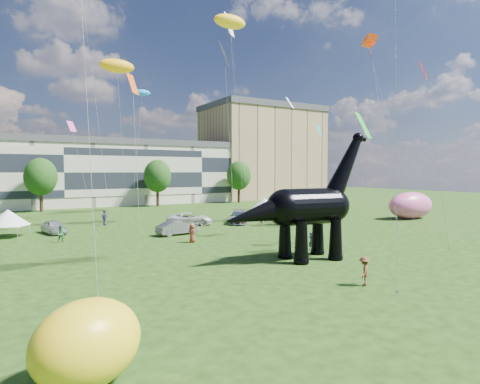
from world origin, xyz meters
TOP-DOWN VIEW (x-y plane):
  - ground at (0.00, 0.00)m, footprint 220.00×220.00m
  - terrace_row at (-8.00, 62.00)m, footprint 78.00×11.00m
  - apartment_block at (40.00, 65.00)m, footprint 28.00×18.00m
  - tree_mid_left at (-12.00, 53.00)m, footprint 5.20×5.20m
  - tree_mid_right at (8.00, 53.00)m, footprint 5.20×5.20m
  - tree_far_right at (26.00, 53.00)m, footprint 5.20×5.20m
  - dinosaur_sculpture at (2.32, 2.87)m, footprint 12.56×3.72m
  - car_silver at (-12.79, 26.39)m, footprint 2.59×4.57m
  - car_grey at (-1.60, 18.88)m, footprint 4.66×2.23m
  - car_white at (2.60, 25.26)m, footprint 6.29×4.86m
  - car_dark at (8.76, 23.71)m, footprint 5.05×5.82m
  - gazebo_near at (16.07, 28.64)m, footprint 4.97×4.97m
  - gazebo_far at (15.46, 26.03)m, footprint 4.41×4.41m
  - gazebo_left at (-17.02, 26.33)m, footprint 5.35×5.35m
  - inflatable_pink at (32.14, 15.50)m, footprint 7.82×4.24m
  - inflatable_yellow at (-15.19, -7.77)m, footprint 4.36×3.92m
  - visitors at (-2.90, 17.55)m, footprint 50.19×42.59m
  - kites at (2.18, 22.42)m, footprint 62.04×46.15m

SIDE VIEW (x-z plane):
  - ground at x=0.00m, z-range 0.00..0.00m
  - car_silver at x=-12.79m, z-range 0.00..1.47m
  - car_grey at x=-1.60m, z-range 0.00..1.47m
  - car_white at x=2.60m, z-range 0.00..1.59m
  - car_dark at x=8.76m, z-range 0.00..1.61m
  - visitors at x=-2.90m, z-range -0.07..1.83m
  - inflatable_yellow at x=-15.19m, z-range 0.00..2.75m
  - gazebo_far at x=15.46m, z-range 0.50..2.94m
  - inflatable_pink at x=32.14m, z-range 0.00..3.81m
  - gazebo_near at x=16.07m, z-range 0.56..3.32m
  - gazebo_left at x=-17.02m, z-range 0.57..3.41m
  - dinosaur_sculpture at x=2.32m, z-range -1.25..8.98m
  - terrace_row at x=-8.00m, z-range 0.00..12.00m
  - tree_mid_left at x=-12.00m, z-range 1.57..11.01m
  - tree_mid_right at x=8.00m, z-range 1.57..11.01m
  - tree_far_right at x=26.00m, z-range 1.57..11.01m
  - apartment_block at x=40.00m, z-range 0.00..22.00m
  - kites at x=2.18m, z-range 12.13..39.36m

